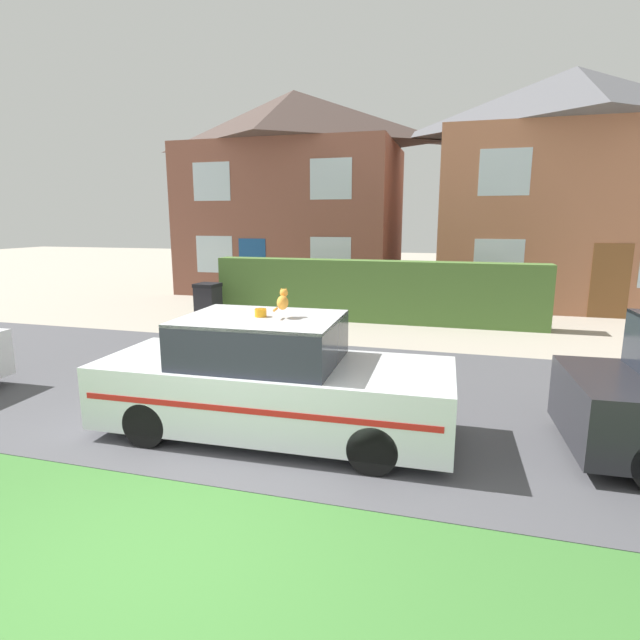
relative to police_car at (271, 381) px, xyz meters
The scene contains 9 objects.
ground_plane 2.64m from the police_car, 92.74° to the right, with size 80.00×80.00×0.00m, color #A89E8E.
road_strip 1.80m from the police_car, 94.21° to the left, with size 28.00×6.15×0.01m, color #4C4C51.
lawn_verge 2.59m from the police_car, 92.79° to the right, with size 28.00×2.13×0.01m, color #3D7533.
garden_hedge 7.60m from the police_car, 89.74° to the left, with size 8.92×0.60×1.67m, color #4C7233.
police_car is the anchor object (origin of this frame).
cat 1.05m from the police_car, ahead, with size 0.18×0.30×0.26m.
house_left 14.17m from the police_car, 107.13° to the left, with size 8.16×5.62×7.49m.
house_right 14.47m from the police_car, 67.00° to the left, with size 8.34×6.58×7.54m.
wheelie_bin 7.96m from the police_car, 123.77° to the left, with size 0.65×0.64×1.02m.
Camera 1 is at (2.36, -3.16, 2.73)m, focal length 28.00 mm.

